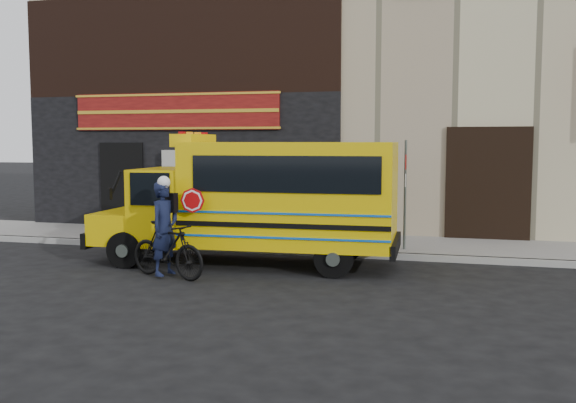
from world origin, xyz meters
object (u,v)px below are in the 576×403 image
at_px(sign_pole, 405,192).
at_px(bicycle, 167,250).
at_px(cyclist, 165,231).
at_px(school_bus, 262,198).

height_order(sign_pole, bicycle, sign_pole).
height_order(bicycle, cyclist, cyclist).
relative_size(school_bus, sign_pole, 2.50).
bearing_deg(bicycle, sign_pole, -30.05).
xyz_separation_m(school_bus, sign_pole, (2.98, 2.07, 0.04)).
relative_size(school_bus, cyclist, 3.65).
bearing_deg(school_bus, sign_pole, 34.86).
height_order(school_bus, bicycle, school_bus).
relative_size(school_bus, bicycle, 3.65).
relative_size(sign_pole, bicycle, 1.46).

